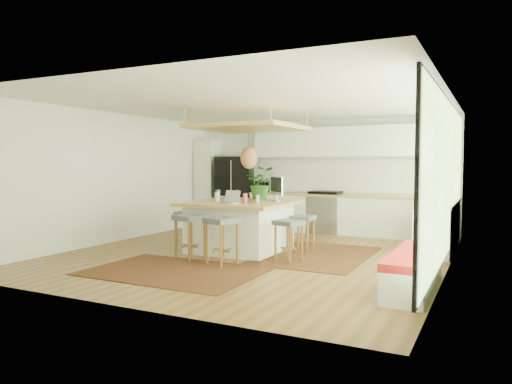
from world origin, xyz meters
The scene contains 36 objects.
floor centered at (0.00, 0.00, 0.00)m, with size 7.00×7.00×0.00m, color brown.
ceiling centered at (0.00, 0.00, 2.70)m, with size 7.00×7.00×0.00m, color white.
wall_back centered at (0.00, 3.50, 1.35)m, with size 6.50×6.50×0.00m, color white.
wall_front centered at (0.00, -3.50, 1.35)m, with size 6.50×6.50×0.00m, color white.
wall_left centered at (-3.25, 0.00, 1.35)m, with size 7.00×7.00×0.00m, color white.
wall_right centered at (3.25, 0.00, 1.35)m, with size 7.00×7.00×0.00m, color white.
window_wall centered at (3.22, 0.00, 1.40)m, with size 0.10×6.20×2.60m, color black, non-canonical shape.
pantry centered at (-2.95, 3.18, 1.12)m, with size 0.55×0.60×2.25m, color white.
back_counter_base centered at (0.55, 3.18, 0.44)m, with size 4.20×0.60×0.88m, color white.
back_counter_top centered at (0.55, 3.18, 0.90)m, with size 4.24×0.64×0.05m, color #AB7E3C.
backsplash centered at (0.55, 3.48, 1.35)m, with size 4.20×0.02×0.80m, color white.
upper_cabinets centered at (0.55, 3.32, 2.15)m, with size 4.20×0.34×0.70m, color white.
range centered at (0.30, 3.18, 0.50)m, with size 0.76×0.62×1.00m, color #A5A5AA, non-canonical shape.
right_counter_base centered at (2.93, 2.00, 0.44)m, with size 0.60×2.50×0.88m, color white.
right_counter_top centered at (2.93, 2.00, 0.90)m, with size 0.64×2.54×0.05m, color #AB7E3C.
window_bench centered at (2.95, -1.20, 0.25)m, with size 0.52×2.00×0.50m, color white, non-canonical shape.
ceiling_panel centered at (-0.30, 0.40, 2.05)m, with size 1.86×1.86×0.80m, color #AB7E3C, non-canonical shape.
rug_near centered at (-0.47, -1.76, 0.01)m, with size 2.60×1.80×0.01m, color black.
rug_right centered at (1.05, 0.43, 0.01)m, with size 1.80×2.60×0.01m, color black.
fridge centered at (-2.12, 3.15, 0.93)m, with size 0.90×0.71×1.82m, color black, non-canonical shape.
island centered at (-0.41, 0.26, 0.47)m, with size 1.85×1.85×0.93m, color #AB7E3C, non-canonical shape.
stool_near_left centered at (-0.76, -0.89, 0.35)m, with size 0.46×0.46×0.77m, color #484C50, non-canonical shape.
stool_near_right centered at (-0.06, -1.01, 0.35)m, with size 0.46×0.46×0.77m, color #484C50, non-canonical shape.
stool_right_front centered at (0.81, -0.30, 0.35)m, with size 0.41×0.41×0.70m, color #484C50, non-canonical shape.
stool_right_back centered at (0.69, 0.66, 0.35)m, with size 0.40×0.40×0.67m, color #484C50, non-canonical shape.
stool_left_side centered at (-1.58, 0.21, 0.35)m, with size 0.41×0.41×0.69m, color #484C50, non-canonical shape.
laptop centered at (-0.40, -0.21, 1.05)m, with size 0.33×0.35×0.25m, color #A5A5AA, non-canonical shape.
monitor centered at (0.17, 0.63, 1.19)m, with size 0.51×0.18×0.48m, color #A5A5AA, non-canonical shape.
microwave centered at (-1.23, 3.19, 1.10)m, with size 0.52×0.29×0.35m, color #A5A5AA.
island_plant centered at (-0.29, 0.91, 1.18)m, with size 0.58×0.65×0.51m, color #1E4C19.
island_bowl centered at (-1.12, 0.75, 0.95)m, with size 0.19×0.19×0.05m, color silver.
island_bottle_0 centered at (-0.96, 0.36, 1.03)m, with size 0.07×0.07×0.19m, color #2D53B4.
island_bottle_1 centered at (-0.81, 0.11, 1.03)m, with size 0.07×0.07×0.19m, color silver.
island_bottle_2 centered at (-0.16, -0.04, 1.03)m, with size 0.07×0.07×0.19m, color #A73750.
island_bottle_3 centered at (-0.06, 0.31, 1.03)m, with size 0.07×0.07×0.19m, color silver.
island_bottle_4 centered at (-0.61, 0.51, 1.03)m, with size 0.07×0.07×0.19m, color #457358.
Camera 1 is at (3.87, -7.69, 1.65)m, focal length 33.83 mm.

